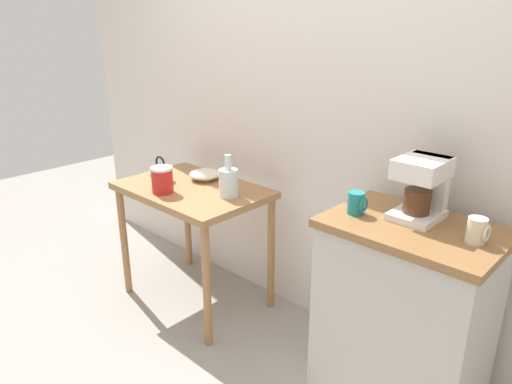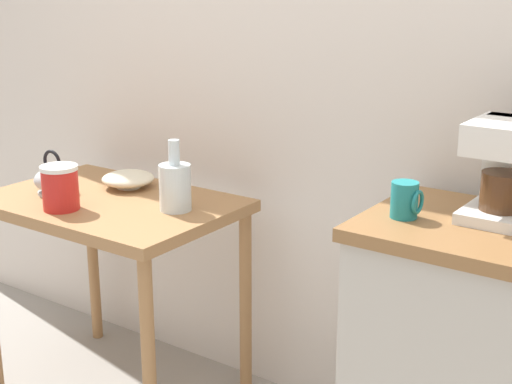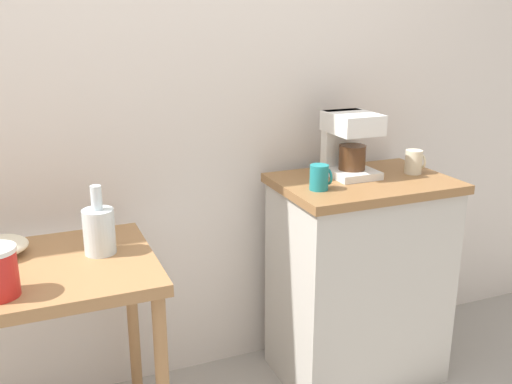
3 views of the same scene
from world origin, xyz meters
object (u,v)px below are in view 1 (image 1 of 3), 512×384
object	(u,v)px
coffee_maker	(422,185)
mug_dark_teal	(356,203)
bowl_stoneware	(205,174)
canister_enamel	(162,180)
mug_small_cream	(477,231)
glass_carafe_vase	(228,182)
teakettle	(161,174)

from	to	relation	value
coffee_maker	mug_dark_teal	size ratio (longest dim) A/B	2.69
bowl_stoneware	mug_dark_teal	bearing A→B (deg)	-6.39
canister_enamel	mug_small_cream	size ratio (longest dim) A/B	1.51
bowl_stoneware	coffee_maker	size ratio (longest dim) A/B	0.73
glass_carafe_vase	mug_dark_teal	size ratio (longest dim) A/B	2.45
glass_carafe_vase	canister_enamel	xyz separation A→B (m)	(-0.31, -0.21, -0.01)
canister_enamel	mug_dark_teal	world-z (taller)	mug_dark_teal
bowl_stoneware	canister_enamel	xyz separation A→B (m)	(0.00, -0.31, 0.04)
bowl_stoneware	teakettle	distance (m)	0.26
glass_carafe_vase	mug_small_cream	world-z (taller)	glass_carafe_vase
bowl_stoneware	glass_carafe_vase	xyz separation A→B (m)	(0.32, -0.10, 0.05)
teakettle	mug_dark_teal	xyz separation A→B (m)	(1.30, 0.08, 0.13)
teakettle	mug_small_cream	xyz separation A→B (m)	(1.77, 0.14, 0.14)
mug_small_cream	bowl_stoneware	bearing A→B (deg)	177.64
canister_enamel	coffee_maker	distance (m)	1.40
canister_enamel	glass_carafe_vase	bearing A→B (deg)	34.00
teakettle	mug_dark_teal	size ratio (longest dim) A/B	1.73
glass_carafe_vase	mug_dark_teal	world-z (taller)	glass_carafe_vase
glass_carafe_vase	bowl_stoneware	bearing A→B (deg)	162.12
glass_carafe_vase	canister_enamel	bearing A→B (deg)	-146.00
coffee_maker	glass_carafe_vase	bearing A→B (deg)	-173.11
bowl_stoneware	coffee_maker	xyz separation A→B (m)	(1.35, 0.02, 0.25)
coffee_maker	mug_small_cream	size ratio (longest dim) A/B	2.63
canister_enamel	teakettle	bearing A→B (deg)	146.18
mug_dark_teal	glass_carafe_vase	bearing A→B (deg)	178.26
mug_dark_teal	bowl_stoneware	bearing A→B (deg)	173.61
bowl_stoneware	mug_dark_teal	world-z (taller)	mug_dark_teal
mug_small_cream	teakettle	bearing A→B (deg)	-175.50
teakettle	canister_enamel	world-z (taller)	teakettle
coffee_maker	canister_enamel	bearing A→B (deg)	-165.95
bowl_stoneware	coffee_maker	distance (m)	1.37
mug_small_cream	mug_dark_teal	xyz separation A→B (m)	(-0.48, -0.06, -0.00)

